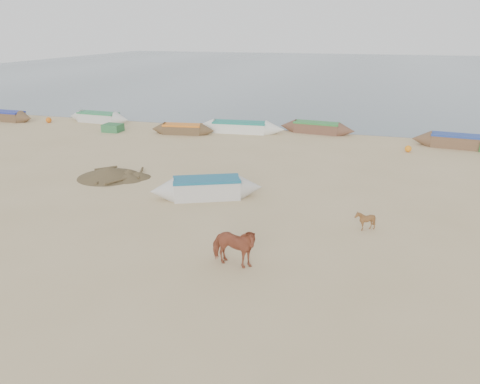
% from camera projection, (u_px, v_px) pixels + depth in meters
% --- Properties ---
extents(ground, '(140.00, 140.00, 0.00)m').
position_uv_depth(ground, '(209.00, 252.00, 17.09)').
color(ground, tan).
rests_on(ground, ground).
extents(sea, '(160.00, 160.00, 0.00)m').
position_uv_depth(sea, '(354.00, 70.00, 91.21)').
color(sea, slate).
rests_on(sea, ground).
extents(cow_adult, '(1.84, 1.01, 1.48)m').
position_uv_depth(cow_adult, '(233.00, 247.00, 15.88)').
color(cow_adult, brown).
rests_on(cow_adult, ground).
extents(calf_front, '(0.85, 0.79, 0.83)m').
position_uv_depth(calf_front, '(365.00, 220.00, 18.87)').
color(calf_front, brown).
rests_on(calf_front, ground).
extents(near_canoe, '(5.42, 3.34, 0.99)m').
position_uv_depth(near_canoe, '(207.00, 188.00, 22.42)').
color(near_canoe, beige).
rests_on(near_canoe, ground).
extents(debris_pile, '(3.95, 3.95, 0.56)m').
position_uv_depth(debris_pile, '(108.00, 172.00, 25.67)').
color(debris_pile, brown).
rests_on(debris_pile, ground).
extents(waterline_canoes, '(58.89, 5.09, 0.92)m').
position_uv_depth(waterline_canoes, '(297.00, 130.00, 35.43)').
color(waterline_canoes, brown).
rests_on(waterline_canoes, ground).
extents(beach_clutter, '(45.97, 4.22, 0.64)m').
position_uv_depth(beach_clutter, '(358.00, 138.00, 33.36)').
color(beach_clutter, '#306C3E').
rests_on(beach_clutter, ground).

